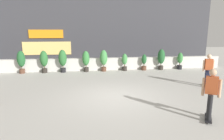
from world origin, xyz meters
name	(u,v)px	position (x,y,z in m)	size (l,w,h in m)	color
ground_plane	(116,97)	(0.00, 0.00, 0.00)	(48.00, 48.00, 0.00)	#B2AFA8
planter_wall	(104,64)	(0.00, 6.00, 0.45)	(18.00, 0.40, 0.90)	beige
building_backdrop	(100,26)	(-0.01, 10.00, 3.25)	(20.00, 2.08, 6.50)	#38383D
potted_plant_0	(21,60)	(-5.68, 5.55, 0.90)	(0.54, 0.54, 1.54)	brown
potted_plant_1	(44,60)	(-4.19, 5.55, 0.89)	(0.53, 0.53, 1.53)	#2D2823
potted_plant_2	(63,59)	(-2.93, 5.55, 0.93)	(0.55, 0.55, 1.58)	black
potted_plant_3	(86,60)	(-1.33, 5.55, 0.86)	(0.50, 0.50, 1.48)	#2D2823
potted_plant_4	(104,59)	(-0.08, 5.55, 0.89)	(0.52, 0.52, 1.52)	brown
potted_plant_5	(125,61)	(1.44, 5.55, 0.67)	(0.39, 0.39, 1.24)	#2D2823
potted_plant_6	(144,62)	(2.90, 5.55, 0.61)	(0.36, 0.36, 1.17)	brown
potted_plant_7	(161,58)	(4.20, 5.55, 0.89)	(0.53, 0.53, 1.53)	#2D2823
potted_plant_8	(180,60)	(5.69, 5.55, 0.69)	(0.39, 0.39, 1.26)	black
skater_far_left	(208,69)	(4.90, 0.95, 0.94)	(0.54, 0.82, 1.70)	#BF8C26
skater_by_wall_left	(211,92)	(2.64, -2.62, 0.94)	(0.60, 0.78, 1.70)	black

